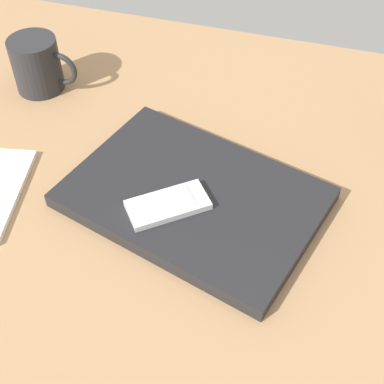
% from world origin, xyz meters
% --- Properties ---
extents(desk_surface, '(1.20, 0.80, 0.03)m').
position_xyz_m(desk_surface, '(0.00, 0.00, 0.01)').
color(desk_surface, '#9E7751').
rests_on(desk_surface, ground).
extents(laptop_closed, '(0.38, 0.31, 0.02)m').
position_xyz_m(laptop_closed, '(-0.00, -0.06, 0.04)').
color(laptop_closed, black).
rests_on(laptop_closed, desk_surface).
extents(cell_phone_on_laptop, '(0.11, 0.11, 0.01)m').
position_xyz_m(cell_phone_on_laptop, '(-0.02, -0.09, 0.06)').
color(cell_phone_on_laptop, silver).
rests_on(cell_phone_on_laptop, laptop_closed).
extents(coffee_mug, '(0.11, 0.08, 0.09)m').
position_xyz_m(coffee_mug, '(-0.32, 0.12, 0.08)').
color(coffee_mug, '#262628').
rests_on(coffee_mug, desk_surface).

